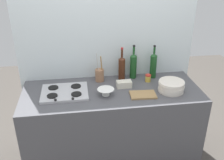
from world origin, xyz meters
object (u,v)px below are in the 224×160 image
object	(u,v)px
plate_stack	(171,86)
wine_bottle_mid_right	(133,65)
utensil_crock	(100,75)
cutting_board	(143,95)
mixing_bowl	(106,92)
stovetop_hob	(65,92)
condiment_jar_front	(148,78)
wine_bottle_leftmost	(122,67)
butter_dish	(124,84)
wine_bottle_mid_left	(153,65)

from	to	relation	value
plate_stack	wine_bottle_mid_right	bearing A→B (deg)	129.98
utensil_crock	cutting_board	xyz separation A→B (m)	(0.38, -0.38, -0.06)
wine_bottle_mid_right	mixing_bowl	bearing A→B (deg)	-134.63
stovetop_hob	plate_stack	bearing A→B (deg)	-5.71
stovetop_hob	mixing_bowl	world-z (taller)	mixing_bowl
condiment_jar_front	mixing_bowl	bearing A→B (deg)	-154.60
wine_bottle_leftmost	condiment_jar_front	distance (m)	0.30
condiment_jar_front	wine_bottle_mid_right	bearing A→B (deg)	138.75
wine_bottle_leftmost	butter_dish	distance (m)	0.22
wine_bottle_mid_left	cutting_board	bearing A→B (deg)	-118.09
stovetop_hob	wine_bottle_leftmost	bearing A→B (deg)	21.74
condiment_jar_front	plate_stack	bearing A→B (deg)	-55.41
plate_stack	wine_bottle_mid_left	world-z (taller)	wine_bottle_mid_left
cutting_board	mixing_bowl	bearing A→B (deg)	170.09
stovetop_hob	condiment_jar_front	distance (m)	0.90
butter_dish	utensil_crock	bearing A→B (deg)	141.71
wine_bottle_leftmost	wine_bottle_mid_right	distance (m)	0.13
wine_bottle_leftmost	utensil_crock	world-z (taller)	wine_bottle_leftmost
wine_bottle_mid_left	wine_bottle_mid_right	size ratio (longest dim) A/B	0.99
wine_bottle_leftmost	wine_bottle_mid_right	world-z (taller)	wine_bottle_mid_right
mixing_bowl	cutting_board	bearing A→B (deg)	-9.91
butter_dish	condiment_jar_front	bearing A→B (deg)	18.65
plate_stack	butter_dish	world-z (taller)	plate_stack
stovetop_hob	wine_bottle_mid_right	xyz separation A→B (m)	(0.75, 0.26, 0.13)
wine_bottle_mid_left	utensil_crock	world-z (taller)	wine_bottle_mid_left
butter_dish	condiment_jar_front	size ratio (longest dim) A/B	1.94
wine_bottle_leftmost	wine_bottle_mid_right	size ratio (longest dim) A/B	0.96
stovetop_hob	utensil_crock	world-z (taller)	utensil_crock
stovetop_hob	mixing_bowl	size ratio (longest dim) A/B	2.73
wine_bottle_mid_left	condiment_jar_front	bearing A→B (deg)	-128.97
wine_bottle_mid_right	mixing_bowl	size ratio (longest dim) A/B	2.25
plate_stack	wine_bottle_mid_right	size ratio (longest dim) A/B	0.69
condiment_jar_front	cutting_board	size ratio (longest dim) A/B	0.32
wine_bottle_mid_left	wine_bottle_leftmost	bearing A→B (deg)	179.11
stovetop_hob	utensil_crock	distance (m)	0.44
stovetop_hob	wine_bottle_mid_left	size ratio (longest dim) A/B	1.23
wine_bottle_mid_left	utensil_crock	xyz separation A→B (m)	(-0.59, -0.01, -0.07)
condiment_jar_front	wine_bottle_mid_left	bearing A→B (deg)	51.03
wine_bottle_mid_right	condiment_jar_front	size ratio (longest dim) A/B	4.74
wine_bottle_mid_left	condiment_jar_front	distance (m)	0.17
condiment_jar_front	stovetop_hob	bearing A→B (deg)	-170.95
stovetop_hob	cutting_board	bearing A→B (deg)	-11.44
plate_stack	wine_bottle_leftmost	distance (m)	0.57
wine_bottle_mid_left	utensil_crock	size ratio (longest dim) A/B	1.12
wine_bottle_leftmost	cutting_board	xyz separation A→B (m)	(0.14, -0.40, -0.13)
condiment_jar_front	butter_dish	bearing A→B (deg)	-161.35
wine_bottle_mid_right	wine_bottle_mid_left	bearing A→B (deg)	-5.93
wine_bottle_mid_right	utensil_crock	xyz separation A→B (m)	(-0.37, -0.03, -0.07)
stovetop_hob	wine_bottle_mid_right	world-z (taller)	wine_bottle_mid_right
wine_bottle_mid_right	condiment_jar_front	xyz separation A→B (m)	(0.14, -0.12, -0.11)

